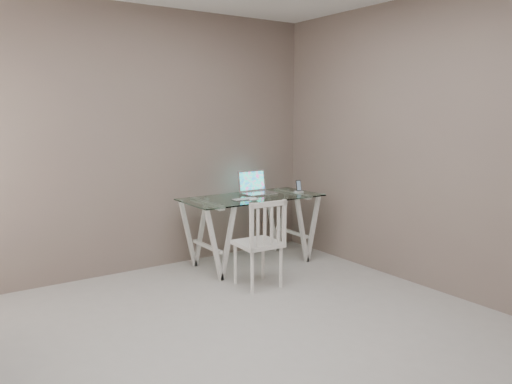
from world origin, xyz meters
TOP-DOWN VIEW (x-y plane):
  - room at (-0.06, 0.02)m, footprint 4.50×4.52m
  - desk at (1.04, 1.74)m, footprint 1.50×0.70m
  - chair at (0.69, 1.06)m, footprint 0.41×0.41m
  - laptop at (1.20, 1.90)m, footprint 0.36×0.29m
  - keyboard at (0.87, 1.64)m, footprint 0.25×0.11m
  - mouse at (0.91, 1.52)m, footprint 0.11×0.07m
  - phone_dock at (1.64, 1.69)m, footprint 0.07×0.07m

SIDE VIEW (x-z plane):
  - desk at x=1.04m, z-range 0.01..0.76m
  - chair at x=0.69m, z-range 0.04..0.89m
  - keyboard at x=0.87m, z-range 0.75..0.75m
  - mouse at x=0.91m, z-range 0.75..0.78m
  - phone_dock at x=1.64m, z-range 0.72..0.85m
  - laptop at x=1.20m, z-range 0.68..0.93m
  - room at x=-0.06m, z-range 0.36..3.07m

